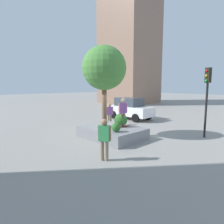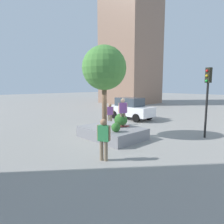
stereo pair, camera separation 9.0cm
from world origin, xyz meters
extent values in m
plane|color=gray|center=(0.00, 0.00, 0.00)|extent=(120.00, 120.00, 0.00)
cube|color=gray|center=(0.58, -0.25, 0.32)|extent=(3.50, 2.58, 0.63)
cylinder|color=brown|center=(0.09, -0.40, 1.99)|extent=(0.28, 0.28, 2.72)
sphere|color=#4C8C3D|center=(0.09, -0.40, 4.04)|extent=(2.54, 2.54, 2.54)
sphere|color=#2D6628|center=(0.76, 0.30, 1.02)|extent=(0.78, 0.78, 0.78)
sphere|color=#2D6628|center=(1.54, -0.89, 0.87)|extent=(0.48, 0.48, 0.48)
cube|color=#A51E1E|center=(0.99, 0.22, 0.69)|extent=(0.59, 0.79, 0.02)
sphere|color=beige|center=(1.04, 0.49, 0.66)|extent=(0.06, 0.06, 0.06)
sphere|color=beige|center=(1.19, 0.40, 0.66)|extent=(0.06, 0.06, 0.06)
sphere|color=beige|center=(0.78, 0.05, 0.66)|extent=(0.06, 0.06, 0.06)
sphere|color=beige|center=(0.93, -0.04, 0.66)|extent=(0.06, 0.06, 0.06)
cylinder|color=#847056|center=(0.94, 0.15, 1.08)|extent=(0.14, 0.14, 0.76)
cylinder|color=#847056|center=(1.03, 0.30, 1.08)|extent=(0.14, 0.14, 0.76)
cube|color=#8C4C99|center=(0.99, 0.22, 1.76)|extent=(0.37, 0.46, 0.60)
cylinder|color=#D8AD8C|center=(0.87, 0.03, 1.78)|extent=(0.09, 0.09, 0.56)
cylinder|color=#D8AD8C|center=(1.10, 0.42, 1.78)|extent=(0.09, 0.09, 0.56)
sphere|color=#D8AD8C|center=(0.99, 0.22, 2.18)|extent=(0.25, 0.25, 0.25)
cube|color=white|center=(-2.90, 5.47, 0.77)|extent=(4.17, 1.79, 0.83)
cube|color=#38424C|center=(-3.11, 5.47, 1.56)|extent=(2.34, 1.56, 0.75)
cylinder|color=black|center=(-1.56, 6.33, 0.35)|extent=(0.71, 0.22, 0.71)
cylinder|color=black|center=(-1.58, 4.58, 0.35)|extent=(0.71, 0.22, 0.71)
cylinder|color=black|center=(-4.22, 6.35, 0.35)|extent=(0.71, 0.22, 0.71)
cylinder|color=black|center=(-4.24, 4.61, 0.35)|extent=(0.71, 0.22, 0.71)
cylinder|color=black|center=(4.30, 3.76, 1.60)|extent=(0.12, 0.12, 3.20)
cube|color=black|center=(4.30, 3.76, 3.63)|extent=(0.34, 0.31, 0.85)
sphere|color=red|center=(4.26, 3.62, 3.87)|extent=(0.14, 0.14, 0.14)
sphere|color=gold|center=(4.26, 3.62, 3.59)|extent=(0.14, 0.14, 0.14)
sphere|color=green|center=(4.26, 3.62, 3.31)|extent=(0.14, 0.14, 0.14)
cylinder|color=#847056|center=(-2.26, 2.37, 0.39)|extent=(0.14, 0.14, 0.79)
cylinder|color=#847056|center=(-2.35, 2.21, 0.39)|extent=(0.14, 0.14, 0.79)
cube|color=#8C4C99|center=(-2.31, 2.29, 1.10)|extent=(0.38, 0.48, 0.62)
cylinder|color=#9E7251|center=(-2.19, 2.50, 1.11)|extent=(0.10, 0.10, 0.58)
cylinder|color=#9E7251|center=(-2.42, 2.09, 1.11)|extent=(0.10, 0.10, 0.58)
sphere|color=#9E7251|center=(-2.31, 2.29, 1.53)|extent=(0.26, 0.26, 0.26)
cylinder|color=#847056|center=(2.80, -2.97, 0.41)|extent=(0.15, 0.15, 0.82)
cylinder|color=#847056|center=(2.98, -2.88, 0.41)|extent=(0.15, 0.15, 0.82)
cube|color=#338C4C|center=(2.89, -2.92, 1.14)|extent=(0.50, 0.38, 0.64)
cylinder|color=#9E7251|center=(2.67, -3.03, 1.16)|extent=(0.10, 0.10, 0.61)
cylinder|color=#9E7251|center=(3.11, -2.82, 1.16)|extent=(0.10, 0.10, 0.61)
sphere|color=#9E7251|center=(2.89, -2.92, 1.60)|extent=(0.27, 0.27, 0.27)
cube|color=#8C6B56|center=(-14.00, 17.94, 14.94)|extent=(8.09, 7.48, 29.87)
camera|label=1|loc=(8.74, -8.16, 3.08)|focal=31.97mm
camera|label=2|loc=(8.80, -8.10, 3.08)|focal=31.97mm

